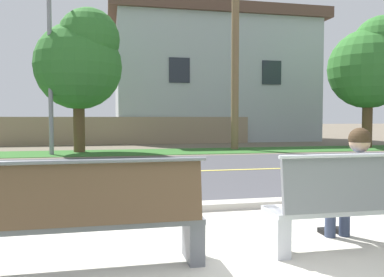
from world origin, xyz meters
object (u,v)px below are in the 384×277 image
at_px(streetlamp, 50,40).
at_px(shade_tree_centre, 372,63).
at_px(shade_tree_left, 81,60).
at_px(seated_person_blue, 353,182).
at_px(bench_left, 87,220).
at_px(bench_right, 367,205).

relative_size(streetlamp, shade_tree_centre, 1.25).
bearing_deg(streetlamp, shade_tree_left, 32.67).
bearing_deg(seated_person_blue, bench_left, -176.34).
distance_m(shade_tree_left, shade_tree_centre, 12.63).
xyz_separation_m(bench_right, streetlamp, (-4.55, 11.84, 3.71)).
height_order(bench_right, seated_person_blue, seated_person_blue).
bearing_deg(streetlamp, seated_person_blue, -68.90).
relative_size(bench_left, seated_person_blue, 1.65).
bearing_deg(seated_person_blue, shade_tree_left, 105.76).
bearing_deg(bench_left, streetlamp, 98.59).
bearing_deg(bench_right, shade_tree_left, 105.75).
bearing_deg(seated_person_blue, shade_tree_centre, 53.00).
bearing_deg(bench_left, bench_right, 0.00).
height_order(bench_left, shade_tree_centre, shade_tree_centre).
bearing_deg(seated_person_blue, bench_right, -75.08).
bearing_deg(shade_tree_left, shade_tree_centre, -0.82).
distance_m(bench_left, shade_tree_left, 12.91).
bearing_deg(shade_tree_left, streetlamp, -147.33).
xyz_separation_m(streetlamp, shade_tree_centre, (13.65, 0.48, -0.36)).
height_order(bench_right, shade_tree_left, shade_tree_left).
height_order(bench_left, shade_tree_left, shade_tree_left).
height_order(streetlamp, shade_tree_left, streetlamp).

